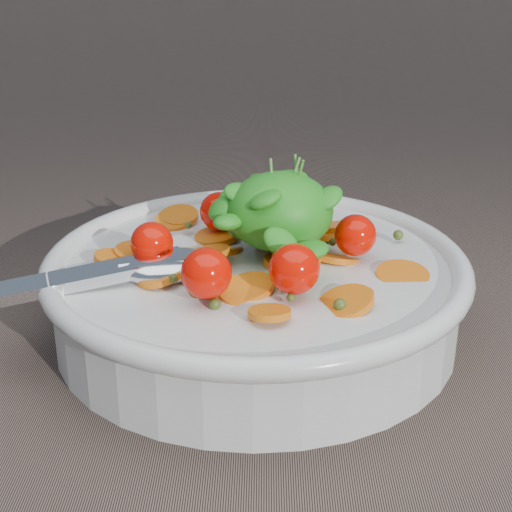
{
  "coord_description": "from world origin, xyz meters",
  "views": [
    {
      "loc": [
        0.03,
        -0.44,
        0.25
      ],
      "look_at": [
        0.03,
        0.01,
        0.05
      ],
      "focal_mm": 55.0,
      "sensor_mm": 36.0,
      "label": 1
    }
  ],
  "objects": [
    {
      "name": "ground",
      "position": [
        0.0,
        0.0,
        0.0
      ],
      "size": [
        6.0,
        6.0,
        0.0
      ],
      "primitive_type": "plane",
      "color": "brown",
      "rests_on": "ground"
    },
    {
      "name": "bowl",
      "position": [
        0.03,
        0.01,
        0.03
      ],
      "size": [
        0.29,
        0.27,
        0.11
      ],
      "color": "silver",
      "rests_on": "ground"
    },
    {
      "name": "napkin",
      "position": [
        0.01,
        0.16,
        0.0
      ],
      "size": [
        0.18,
        0.17,
        0.01
      ],
      "primitive_type": "cube",
      "rotation": [
        0.0,
        0.0,
        0.39
      ],
      "color": "white",
      "rests_on": "ground"
    }
  ]
}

